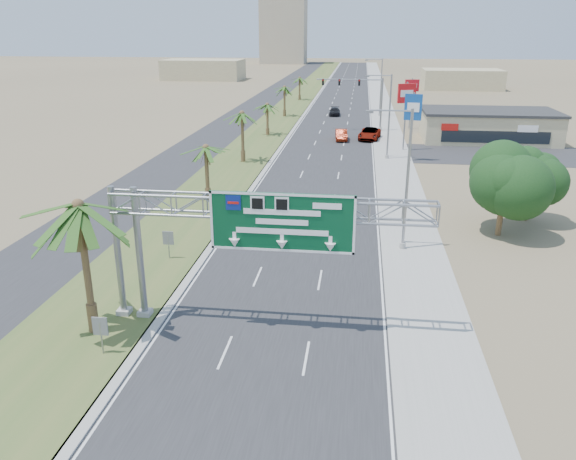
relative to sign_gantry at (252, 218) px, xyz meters
The scene contains 31 objects.
ground 11.68m from the sign_gantry, 83.89° to the right, with size 600.00×600.00×0.00m, color #8C7A59.
road 100.26m from the sign_gantry, 89.39° to the left, with size 12.00×300.00×0.02m, color #28282B.
sidewalk_right 100.71m from the sign_gantry, 84.54° to the left, with size 4.00×300.00×0.10m, color #9E9B93.
median_grass 100.65m from the sign_gantry, 95.10° to the left, with size 7.00×300.00×0.12m, color #465E29.
opposing_road 101.51m from the sign_gantry, 99.05° to the left, with size 8.00×300.00×0.02m, color #28282B.
sign_gantry is the anchor object (origin of this frame).
palm_near 8.41m from the sign_gantry, 166.68° to the right, with size 5.70×5.70×8.35m.
palm_row_b 23.66m from the sign_gantry, 110.92° to the left, with size 3.99×3.99×5.95m.
palm_row_c 39.00m from the sign_gantry, 102.50° to the left, with size 3.99×3.99×6.75m.
palm_row_d 56.73m from the sign_gantry, 98.56° to the left, with size 3.99×3.99×5.45m.
palm_row_e 75.55m from the sign_gantry, 96.41° to the left, with size 3.99×3.99×6.15m.
palm_row_f 100.44m from the sign_gantry, 94.82° to the left, with size 3.99×3.99×5.75m.
streetlight_near 14.75m from the sign_gantry, 55.30° to the left, with size 3.27×0.44×10.00m.
streetlight_mid 42.92m from the sign_gantry, 78.76° to the left, with size 3.27×0.44×10.00m.
streetlight_far 78.53m from the sign_gantry, 83.89° to the left, with size 3.27×0.44×10.00m.
signal_mast 62.37m from the sign_gantry, 84.26° to the left, with size 10.28×0.71×8.00m.
store_building 60.77m from the sign_gantry, 67.64° to the left, with size 18.00×10.00×4.00m, color tan.
oak_near 22.77m from the sign_gantry, 45.02° to the left, with size 4.50×4.50×6.80m.
oak_far 27.77m from the sign_gantry, 46.48° to the left, with size 3.50×3.50×5.60m.
median_signback_a 9.06m from the sign_gantry, 149.77° to the right, with size 0.75×0.08×2.08m.
median_signback_b 11.90m from the sign_gantry, 132.65° to the left, with size 0.75×0.08×2.08m.
tower_distant 242.33m from the sign_gantry, 97.34° to the left, with size 20.00×16.00×35.00m, color tan.
building_distant_left 156.40m from the sign_gantry, 106.32° to the left, with size 24.00×14.00×6.00m, color tan.
building_distant_right 133.78m from the sign_gantry, 76.57° to the left, with size 20.00×12.00×5.00m, color tan.
car_left_lane 15.67m from the sign_gantry, 99.18° to the left, with size 1.73×4.29×1.46m, color black.
car_mid_lane 53.94m from the sign_gantry, 87.26° to the left, with size 1.61×4.62×1.52m, color maroon.
car_right_lane 55.34m from the sign_gantry, 83.16° to the left, with size 2.74×5.93×1.65m, color gray.
car_far 77.93m from the sign_gantry, 89.68° to the left, with size 1.92×4.71×1.37m, color black.
pole_sign_red_near 48.80m from the sign_gantry, 77.16° to the left, with size 2.35×1.14×8.68m.
pole_sign_blue 42.90m from the sign_gantry, 74.85° to the left, with size 2.02×0.68×8.06m.
pole_sign_red_far 66.10m from the sign_gantry, 78.77° to the left, with size 2.21×0.80×7.79m.
Camera 1 is at (4.10, -16.27, 14.97)m, focal length 35.00 mm.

